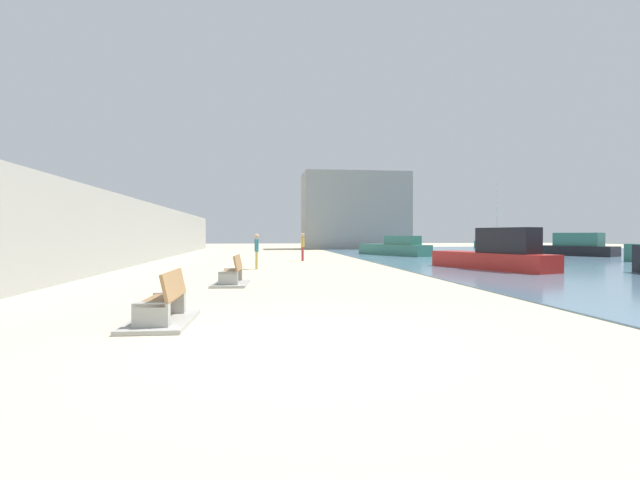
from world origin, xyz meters
The scene contains 11 objects.
ground_plane centered at (0.00, 18.00, 0.00)m, with size 120.00×120.00×0.00m, color beige.
seawall centered at (-7.50, 18.00, 1.78)m, with size 0.80×64.00×3.56m, color #9E9E99.
bench_near centered at (-2.34, 1.82, 0.23)m, with size 1.16×2.13×0.98m.
bench_far centered at (-1.48, 8.39, 0.23)m, with size 1.22×2.16×0.98m.
person_walking centered at (2.07, 21.92, 1.03)m, with size 0.24×0.53×1.75m.
person_standing centered at (-0.73, 15.23, 0.99)m, with size 0.23×0.53×1.69m.
boat_far_left centered at (26.72, 43.12, 0.65)m, with size 2.92×7.17×7.64m.
boat_nearest centered at (10.22, 13.14, 0.73)m, with size 3.59×6.52×1.92m.
boat_far_right centered at (23.14, 26.27, 0.67)m, with size 5.48×7.37×1.75m.
boat_distant centered at (9.82, 28.00, 0.61)m, with size 4.27×7.00×1.52m.
harbor_building centered at (10.31, 46.00, 4.37)m, with size 12.00×6.00×8.73m, color gray.
Camera 1 is at (-0.54, -7.06, 1.65)m, focal length 26.09 mm.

